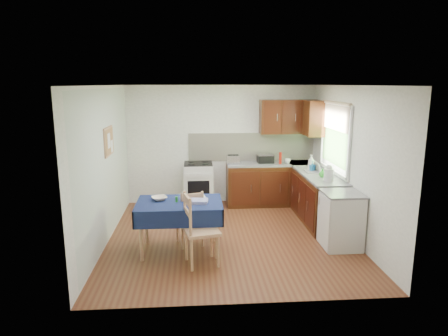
{
  "coord_description": "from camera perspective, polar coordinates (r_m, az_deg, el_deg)",
  "views": [
    {
      "loc": [
        -0.56,
        -6.31,
        2.53
      ],
      "look_at": [
        -0.07,
        0.28,
        1.13
      ],
      "focal_mm": 32.0,
      "sensor_mm": 36.0,
      "label": 1
    }
  ],
  "objects": [
    {
      "name": "soap_bottle_b",
      "position": [
        7.69,
        12.47,
        0.22
      ],
      "size": [
        0.12,
        0.12,
        0.2
      ],
      "primitive_type": "imported",
      "rotation": [
        0.0,
        0.0,
        2.01
      ],
      "color": "#1B63A1",
      "rests_on": "worktop_right"
    },
    {
      "name": "stove",
      "position": [
        8.37,
        -3.67,
        -2.36
      ],
      "size": [
        0.6,
        0.61,
        0.92
      ],
      "color": "silver",
      "rests_on": "ground"
    },
    {
      "name": "worktop_back",
      "position": [
        8.43,
        6.88,
        0.62
      ],
      "size": [
        1.9,
        0.6,
        0.04
      ],
      "primitive_type": "cube",
      "color": "slate",
      "rests_on": "base_cabinets"
    },
    {
      "name": "wall_back",
      "position": [
        8.53,
        -0.4,
        3.36
      ],
      "size": [
        4.0,
        0.02,
        2.5
      ],
      "primitive_type": "cube",
      "color": "silver",
      "rests_on": "ground"
    },
    {
      "name": "worktop_right",
      "position": [
        7.5,
        13.43,
        -1.04
      ],
      "size": [
        0.6,
        1.7,
        0.04
      ],
      "primitive_type": "cube",
      "color": "slate",
      "rests_on": "base_cabinets"
    },
    {
      "name": "sandwich_press",
      "position": [
        8.42,
        5.92,
        1.42
      ],
      "size": [
        0.33,
        0.29,
        0.19
      ],
      "rotation": [
        0.0,
        0.0,
        0.18
      ],
      "color": "black",
      "rests_on": "worktop_back"
    },
    {
      "name": "dish_rack",
      "position": [
        7.68,
        13.11,
        -0.4
      ],
      "size": [
        0.41,
        0.31,
        0.2
      ],
      "rotation": [
        0.0,
        0.0,
        -0.23
      ],
      "color": "gray",
      "rests_on": "worktop_right"
    },
    {
      "name": "wall_front",
      "position": [
        4.44,
        3.24,
        -4.77
      ],
      "size": [
        4.0,
        0.02,
        2.5
      ],
      "primitive_type": "cube",
      "color": "silver",
      "rests_on": "ground"
    },
    {
      "name": "worktop_corner",
      "position": [
        8.58,
        11.14,
        0.68
      ],
      "size": [
        0.6,
        0.6,
        0.04
      ],
      "primitive_type": "cube",
      "color": "slate",
      "rests_on": "base_cabinets"
    },
    {
      "name": "kettle",
      "position": [
        7.02,
        14.74,
        -0.79
      ],
      "size": [
        0.17,
        0.17,
        0.28
      ],
      "color": "silver",
      "rests_on": "worktop_right"
    },
    {
      "name": "wall_left",
      "position": [
        6.6,
        -16.73,
        0.3
      ],
      "size": [
        0.02,
        4.2,
        2.5
      ],
      "primitive_type": "cube",
      "color": "silver",
      "rests_on": "ground"
    },
    {
      "name": "fridge",
      "position": [
        6.53,
        16.41,
        -7.15
      ],
      "size": [
        0.58,
        0.6,
        0.89
      ],
      "color": "silver",
      "rests_on": "ground"
    },
    {
      "name": "chair_near",
      "position": [
        5.66,
        -3.74,
        -8.49
      ],
      "size": [
        0.55,
        0.55,
        1.04
      ],
      "rotation": [
        0.0,
        0.0,
        1.79
      ],
      "color": "tan",
      "rests_on": "ground"
    },
    {
      "name": "chair_far",
      "position": [
        6.34,
        -4.84,
        -6.92
      ],
      "size": [
        0.5,
        0.5,
        0.9
      ],
      "rotation": [
        0.0,
        0.0,
        3.43
      ],
      "color": "tan",
      "rests_on": "ground"
    },
    {
      "name": "soap_bottle_a",
      "position": [
        7.71,
        12.32,
        0.7
      ],
      "size": [
        0.17,
        0.17,
        0.31
      ],
      "primitive_type": "imported",
      "rotation": [
        0.0,
        0.0,
        0.83
      ],
      "color": "silver",
      "rests_on": "worktop_right"
    },
    {
      "name": "wall_right",
      "position": [
        6.93,
        17.55,
        0.79
      ],
      "size": [
        0.02,
        4.2,
        2.5
      ],
      "primitive_type": "cube",
      "color": "silver",
      "rests_on": "ground"
    },
    {
      "name": "sauce_bottle",
      "position": [
        8.29,
        8.05,
        1.4
      ],
      "size": [
        0.06,
        0.06,
        0.25
      ],
      "primitive_type": "cylinder",
      "color": "#B21B0E",
      "rests_on": "worktop_back"
    },
    {
      "name": "plate_bowl",
      "position": [
        6.2,
        -9.21,
        -4.3
      ],
      "size": [
        0.29,
        0.29,
        0.06
      ],
      "primitive_type": "imported",
      "rotation": [
        0.0,
        0.0,
        0.35
      ],
      "color": "beige",
      "rests_on": "dining_table"
    },
    {
      "name": "ceiling",
      "position": [
        6.34,
        0.88,
        11.73
      ],
      "size": [
        4.0,
        4.2,
        0.02
      ],
      "primitive_type": "cube",
      "color": "white",
      "rests_on": "wall_back"
    },
    {
      "name": "floor",
      "position": [
        6.82,
        0.81,
        -9.77
      ],
      "size": [
        4.2,
        4.2,
        0.0
      ],
      "primitive_type": "plane",
      "color": "#532716",
      "rests_on": "ground"
    },
    {
      "name": "book",
      "position": [
        6.28,
        -4.36,
        -4.13
      ],
      "size": [
        0.22,
        0.27,
        0.02
      ],
      "primitive_type": "imported",
      "rotation": [
        0.0,
        0.0,
        0.18
      ],
      "color": "white",
      "rests_on": "dining_table"
    },
    {
      "name": "soap_bottle_c",
      "position": [
        7.27,
        13.88,
        -0.7
      ],
      "size": [
        0.16,
        0.16,
        0.15
      ],
      "primitive_type": "imported",
      "rotation": [
        0.0,
        0.0,
        3.67
      ],
      "color": "green",
      "rests_on": "worktop_right"
    },
    {
      "name": "cup",
      "position": [
        8.42,
        9.08,
        1.01
      ],
      "size": [
        0.14,
        0.14,
        0.1
      ],
      "primitive_type": "imported",
      "rotation": [
        0.0,
        0.0,
        -0.16
      ],
      "color": "white",
      "rests_on": "worktop_back"
    },
    {
      "name": "upper_cabinets",
      "position": [
        8.4,
        10.25,
        7.16
      ],
      "size": [
        1.2,
        0.85,
        0.7
      ],
      "color": "black",
      "rests_on": "wall_back"
    },
    {
      "name": "corkboard",
      "position": [
        6.82,
        -16.13,
        3.68
      ],
      "size": [
        0.04,
        0.62,
        0.47
      ],
      "color": "tan",
      "rests_on": "wall_left"
    },
    {
      "name": "splashback",
      "position": [
        8.59,
        3.95,
        3.05
      ],
      "size": [
        2.7,
        0.02,
        0.6
      ],
      "primitive_type": "cube",
      "color": "beige",
      "rests_on": "wall_back"
    },
    {
      "name": "spice_jar",
      "position": [
        6.06,
        -6.8,
        -4.47
      ],
      "size": [
        0.04,
        0.04,
        0.08
      ],
      "primitive_type": "cylinder",
      "color": "#248527",
      "rests_on": "dining_table"
    },
    {
      "name": "tea_towel",
      "position": [
        5.99,
        -3.71,
        -4.77
      ],
      "size": [
        0.31,
        0.26,
        0.05
      ],
      "primitive_type": "cube",
      "rotation": [
        0.0,
        0.0,
        -0.14
      ],
      "color": "#2A2894",
      "rests_on": "dining_table"
    },
    {
      "name": "yellow_packet",
      "position": [
        8.47,
        6.11,
        1.41
      ],
      "size": [
        0.13,
        0.09,
        0.17
      ],
      "primitive_type": "cube",
      "rotation": [
        0.0,
        0.0,
        0.07
      ],
      "color": "gold",
      "rests_on": "worktop_back"
    },
    {
      "name": "base_cabinets",
      "position": [
        8.09,
        9.67,
        -3.24
      ],
      "size": [
        1.9,
        2.3,
        0.86
      ],
      "color": "black",
      "rests_on": "ground"
    },
    {
      "name": "dining_table",
      "position": [
        6.1,
        -6.38,
        -5.79
      ],
      "size": [
        1.29,
        0.87,
        0.78
      ],
      "rotation": [
        0.0,
        0.0,
        -0.4
      ],
      "color": "#0F143E",
      "rests_on": "ground"
    },
    {
      "name": "toaster",
      "position": [
        8.23,
        1.3,
        1.22
      ],
      "size": [
        0.26,
        0.16,
        0.2
      ],
      "rotation": [
        0.0,
        0.0,
        -0.15
      ],
      "color": "silver",
      "rests_on": "worktop_back"
    },
    {
      "name": "window",
      "position": [
        7.51,
        15.59,
        4.83
      ],
      "size": [
        0.04,
        1.48,
        1.26
      ],
      "color": "#365F27",
      "rests_on": "wall_right"
    }
  ]
}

